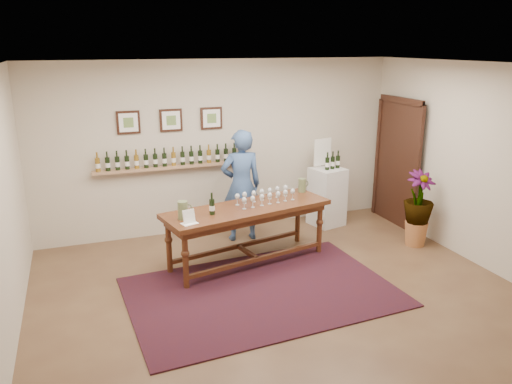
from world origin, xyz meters
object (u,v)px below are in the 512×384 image
object	(u,v)px
display_pedestal	(327,197)
person	(241,186)
tasting_table	(248,215)
potted_plant	(418,209)

from	to	relation	value
display_pedestal	person	bearing A→B (deg)	-175.09
tasting_table	potted_plant	world-z (taller)	potted_plant
display_pedestal	potted_plant	bearing A→B (deg)	-56.71
tasting_table	person	size ratio (longest dim) A/B	1.40
potted_plant	person	world-z (taller)	person
tasting_table	potted_plant	bearing A→B (deg)	-18.01
tasting_table	display_pedestal	size ratio (longest dim) A/B	2.50
display_pedestal	tasting_table	bearing A→B (deg)	-150.09
tasting_table	display_pedestal	distance (m)	2.09
potted_plant	person	bearing A→B (deg)	154.36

